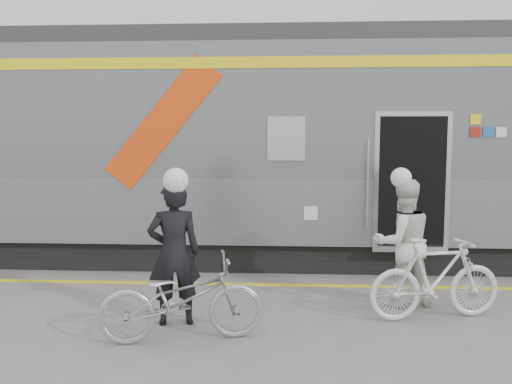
# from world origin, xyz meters

# --- Properties ---
(ground) EXTENTS (90.00, 90.00, 0.00)m
(ground) POSITION_xyz_m (0.00, 0.00, 0.00)
(ground) COLOR slate
(ground) RESTS_ON ground
(train) EXTENTS (24.00, 3.17, 4.10)m
(train) POSITION_xyz_m (0.01, 4.19, 2.05)
(train) COLOR black
(train) RESTS_ON ground
(safety_strip) EXTENTS (24.00, 0.12, 0.01)m
(safety_strip) POSITION_xyz_m (0.00, 2.15, 0.00)
(safety_strip) COLOR yellow
(safety_strip) RESTS_ON ground
(man) EXTENTS (0.72, 0.56, 1.75)m
(man) POSITION_xyz_m (-1.14, 0.37, 0.87)
(man) COLOR black
(man) RESTS_ON ground
(bicycle_left) EXTENTS (1.93, 1.05, 0.96)m
(bicycle_left) POSITION_xyz_m (-0.94, -0.18, 0.48)
(bicycle_left) COLOR #A6A8AD
(bicycle_left) RESTS_ON ground
(woman) EXTENTS (0.96, 0.83, 1.72)m
(woman) POSITION_xyz_m (1.78, 1.26, 0.86)
(woman) COLOR silver
(woman) RESTS_ON ground
(bicycle_right) EXTENTS (1.80, 0.88, 1.04)m
(bicycle_right) POSITION_xyz_m (2.08, 0.71, 0.52)
(bicycle_right) COLOR silver
(bicycle_right) RESTS_ON ground
(helmet_man) EXTENTS (0.30, 0.30, 0.30)m
(helmet_man) POSITION_xyz_m (-1.14, 0.37, 1.90)
(helmet_man) COLOR white
(helmet_man) RESTS_ON man
(helmet_woman) EXTENTS (0.27, 0.27, 0.27)m
(helmet_woman) POSITION_xyz_m (1.78, 1.26, 1.85)
(helmet_woman) COLOR white
(helmet_woman) RESTS_ON woman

